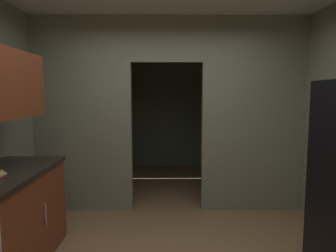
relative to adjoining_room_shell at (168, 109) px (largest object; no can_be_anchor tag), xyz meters
The scene contains 2 objects.
kitchen_partition 1.84m from the adjoining_room_shell, 89.70° to the right, with size 3.72×0.12×2.67m.
adjoining_room_shell is the anchor object (origin of this frame).
Camera 1 is at (-0.06, -2.40, 1.63)m, focal length 31.99 mm.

